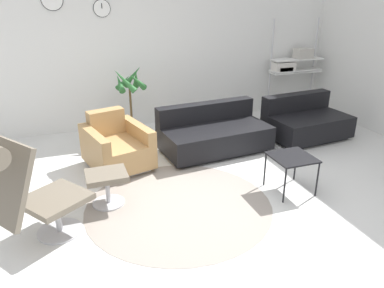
{
  "coord_description": "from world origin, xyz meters",
  "views": [
    {
      "loc": [
        -1.37,
        -3.53,
        2.23
      ],
      "look_at": [
        0.0,
        0.32,
        0.55
      ],
      "focal_mm": 35.0,
      "sensor_mm": 36.0,
      "label": 1
    }
  ],
  "objects": [
    {
      "name": "ground_plane",
      "position": [
        0.0,
        0.0,
        0.0
      ],
      "size": [
        12.0,
        12.0,
        0.0
      ],
      "primitive_type": "plane",
      "color": "silver"
    },
    {
      "name": "wall_back",
      "position": [
        -0.0,
        2.83,
        1.4
      ],
      "size": [
        12.0,
        0.09,
        2.8
      ],
      "color": "silver",
      "rests_on": "ground_plane"
    },
    {
      "name": "round_rug",
      "position": [
        -0.3,
        -0.08,
        0.0
      ],
      "size": [
        2.08,
        2.08,
        0.01
      ],
      "color": "gray",
      "rests_on": "ground_plane"
    },
    {
      "name": "lounge_chair",
      "position": [
        -1.8,
        -0.31,
        0.66
      ],
      "size": [
        1.04,
        0.94,
        1.15
      ],
      "rotation": [
        0.0,
        0.0,
        -0.96
      ],
      "color": "#BCBCC1",
      "rests_on": "ground_plane"
    },
    {
      "name": "ottoman",
      "position": [
        -1.03,
        0.23,
        0.28
      ],
      "size": [
        0.44,
        0.38,
        0.39
      ],
      "color": "#BCBCC1",
      "rests_on": "ground_plane"
    },
    {
      "name": "armchair_red",
      "position": [
        -0.77,
        1.18,
        0.27
      ],
      "size": [
        0.93,
        1.03,
        0.72
      ],
      "rotation": [
        0.0,
        0.0,
        3.39
      ],
      "color": "silver",
      "rests_on": "ground_plane"
    },
    {
      "name": "couch_low",
      "position": [
        0.68,
        1.26,
        0.25
      ],
      "size": [
        1.64,
        0.97,
        0.66
      ],
      "rotation": [
        0.0,
        0.0,
        3.23
      ],
      "color": "black",
      "rests_on": "ground_plane"
    },
    {
      "name": "couch_second",
      "position": [
        2.3,
        1.27,
        0.25
      ],
      "size": [
        1.33,
        0.95,
        0.66
      ],
      "rotation": [
        0.0,
        0.0,
        3.23
      ],
      "color": "black",
      "rests_on": "ground_plane"
    },
    {
      "name": "side_table",
      "position": [
        1.06,
        -0.19,
        0.41
      ],
      "size": [
        0.48,
        0.48,
        0.45
      ],
      "color": "black",
      "rests_on": "ground_plane"
    },
    {
      "name": "potted_plant",
      "position": [
        -0.36,
        2.19,
        0.48
      ],
      "size": [
        0.56,
        0.54,
        1.17
      ],
      "color": "silver",
      "rests_on": "ground_plane"
    },
    {
      "name": "shelf_unit",
      "position": [
        2.83,
        2.55,
        0.94
      ],
      "size": [
        1.03,
        0.28,
        1.76
      ],
      "color": "#BCBCC1",
      "rests_on": "ground_plane"
    }
  ]
}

